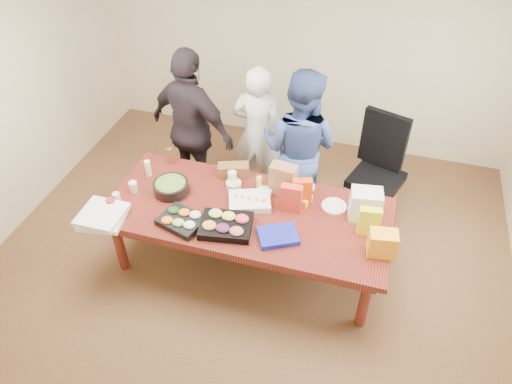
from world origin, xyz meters
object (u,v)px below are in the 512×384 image
(person_right, at_px, (299,148))
(person_center, at_px, (258,133))
(salad_bowl, at_px, (171,187))
(office_chair, at_px, (377,176))
(sheet_cake, at_px, (250,201))
(conference_table, at_px, (248,237))

(person_right, bearing_deg, person_center, -16.06)
(person_right, height_order, salad_bowl, person_right)
(office_chair, relative_size, sheet_cake, 3.01)
(office_chair, bearing_deg, sheet_cake, -121.53)
(person_center, xyz_separation_m, sheet_cake, (0.24, -1.11, -0.05))
(person_center, distance_m, salad_bowl, 1.30)
(person_right, xyz_separation_m, salad_bowl, (-1.14, -0.87, -0.12))
(conference_table, xyz_separation_m, salad_bowl, (-0.84, 0.05, 0.43))
(sheet_cake, relative_size, salad_bowl, 1.12)
(sheet_cake, bearing_deg, person_right, 49.63)
(conference_table, relative_size, sheet_cake, 6.89)
(sheet_cake, bearing_deg, conference_table, -101.68)
(office_chair, xyz_separation_m, person_center, (-1.42, 0.12, 0.23))
(office_chair, relative_size, person_right, 0.66)
(office_chair, relative_size, salad_bowl, 3.39)
(conference_table, bearing_deg, person_center, 101.85)
(conference_table, relative_size, office_chair, 2.28)
(person_center, distance_m, person_right, 0.63)
(conference_table, xyz_separation_m, person_right, (0.30, 0.92, 0.55))
(office_chair, xyz_separation_m, salad_bowl, (-2.01, -1.04, 0.20))
(conference_table, height_order, sheet_cake, sheet_cake)
(person_right, bearing_deg, office_chair, -158.13)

